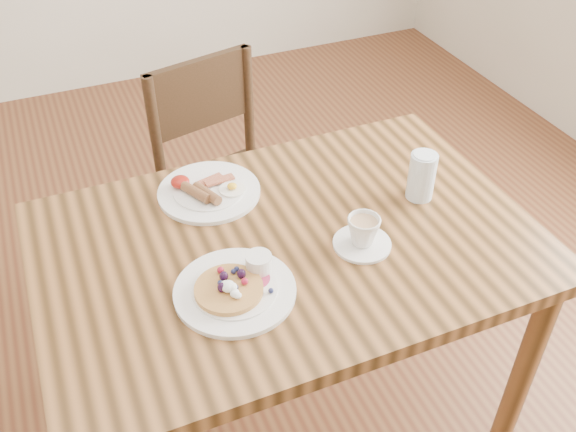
# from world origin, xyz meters

# --- Properties ---
(ground) EXTENTS (5.00, 5.00, 0.00)m
(ground) POSITION_xyz_m (0.00, 0.00, 0.00)
(ground) COLOR #5A2D19
(ground) RESTS_ON ground
(dining_table) EXTENTS (1.20, 0.80, 0.75)m
(dining_table) POSITION_xyz_m (0.00, 0.00, 0.65)
(dining_table) COLOR brown
(dining_table) RESTS_ON ground
(chair_far) EXTENTS (0.51, 0.51, 0.88)m
(chair_far) POSITION_xyz_m (0.04, 0.64, 0.49)
(chair_far) COLOR #382114
(chair_far) RESTS_ON ground
(pancake_plate) EXTENTS (0.27, 0.27, 0.06)m
(pancake_plate) POSITION_xyz_m (-0.17, -0.12, 0.76)
(pancake_plate) COLOR white
(pancake_plate) RESTS_ON dining_table
(breakfast_plate) EXTENTS (0.27, 0.27, 0.04)m
(breakfast_plate) POSITION_xyz_m (-0.13, 0.25, 0.76)
(breakfast_plate) COLOR white
(breakfast_plate) RESTS_ON dining_table
(teacup_saucer) EXTENTS (0.14, 0.14, 0.08)m
(teacup_saucer) POSITION_xyz_m (0.15, -0.09, 0.79)
(teacup_saucer) COLOR white
(teacup_saucer) RESTS_ON dining_table
(water_glass) EXTENTS (0.07, 0.07, 0.13)m
(water_glass) POSITION_xyz_m (0.38, 0.02, 0.81)
(water_glass) COLOR silver
(water_glass) RESTS_ON dining_table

